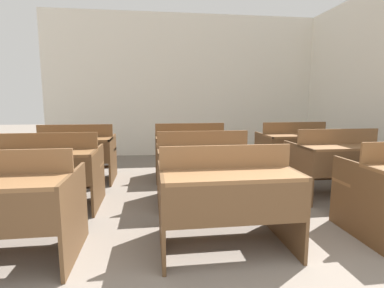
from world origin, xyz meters
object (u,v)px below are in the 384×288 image
object	(u,v)px
bench_second_center	(203,165)
bench_third_right	(295,147)
bench_third_center	(190,149)
bench_front_center	(226,195)
bench_second_left	(48,169)
bench_second_right	(338,161)
bench_third_left	(76,152)
wastepaper_bin	(323,154)

from	to	relation	value
bench_second_center	bench_third_right	world-z (taller)	same
bench_second_center	bench_third_center	world-z (taller)	same
bench_third_center	bench_front_center	bearing A→B (deg)	-90.04
bench_second_left	bench_second_right	bearing A→B (deg)	-0.38
bench_third_left	bench_third_center	distance (m)	1.71
bench_third_right	wastepaper_bin	bearing A→B (deg)	39.65
bench_third_left	bench_third_right	bearing A→B (deg)	0.10
bench_second_right	bench_third_right	distance (m)	1.15
bench_front_center	bench_second_center	xyz separation A→B (m)	(0.00, 1.11, 0.00)
bench_second_right	wastepaper_bin	distance (m)	2.26
bench_third_center	bench_second_right	bearing A→B (deg)	-33.58
bench_front_center	wastepaper_bin	distance (m)	4.16
bench_front_center	bench_third_right	bearing A→B (deg)	52.89
bench_second_center	bench_third_left	distance (m)	2.06
bench_third_left	bench_third_center	bearing A→B (deg)	0.17
bench_second_center	bench_third_right	xyz separation A→B (m)	(1.71, 1.16, 0.00)
bench_second_left	bench_third_center	world-z (taller)	same
bench_third_left	wastepaper_bin	world-z (taller)	bench_third_left
bench_second_center	wastepaper_bin	world-z (taller)	bench_second_center
bench_second_left	wastepaper_bin	distance (m)	4.90
bench_second_center	bench_third_right	size ratio (longest dim) A/B	1.00
bench_second_right	wastepaper_bin	xyz separation A→B (m)	(1.01, 1.99, -0.30)
bench_second_left	bench_second_right	distance (m)	3.46
bench_second_left	bench_third_right	xyz separation A→B (m)	(3.45, 1.12, 0.00)
bench_second_right	bench_third_right	xyz separation A→B (m)	(-0.01, 1.14, 0.00)
bench_third_left	bench_third_right	xyz separation A→B (m)	(3.42, 0.01, 0.00)
bench_front_center	wastepaper_bin	bearing A→B (deg)	48.69
bench_front_center	bench_second_center	world-z (taller)	same
wastepaper_bin	bench_third_right	bearing A→B (deg)	-140.35
bench_third_left	bench_third_right	world-z (taller)	same
bench_third_center	wastepaper_bin	size ratio (longest dim) A/B	3.46
bench_second_right	bench_front_center	bearing A→B (deg)	-146.85
bench_second_left	bench_third_left	size ratio (longest dim) A/B	1.00
bench_second_right	bench_third_center	xyz separation A→B (m)	(-1.72, 1.14, 0.00)
bench_second_center	bench_third_center	size ratio (longest dim) A/B	1.00
bench_front_center	bench_third_left	bearing A→B (deg)	126.95
bench_second_right	bench_third_left	size ratio (longest dim) A/B	1.00
bench_third_center	bench_second_left	bearing A→B (deg)	-147.13
bench_front_center	bench_second_left	xyz separation A→B (m)	(-1.73, 1.15, 0.00)
bench_front_center	bench_second_left	distance (m)	2.08
bench_second_left	wastepaper_bin	bearing A→B (deg)	23.75
bench_front_center	bench_third_left	size ratio (longest dim) A/B	1.00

